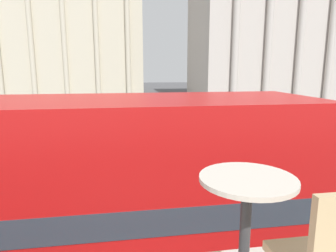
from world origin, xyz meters
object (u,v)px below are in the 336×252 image
double_decker_bus (12,207)px  plaza_building_left (69,32)px  cafe_dining_table (246,206)px  traffic_light_near (125,124)px  traffic_light_mid (233,108)px  pedestrian_black (58,130)px  plaza_building_right (303,33)px

double_decker_bus → plaza_building_left: size_ratio=0.40×
double_decker_bus → cafe_dining_table: (2.76, -3.71, 1.60)m
traffic_light_near → traffic_light_mid: 9.68m
double_decker_bus → traffic_light_mid: (9.78, 14.52, -0.29)m
double_decker_bus → traffic_light_mid: bearing=58.7°
cafe_dining_table → pedestrian_black: cafe_dining_table is taller
cafe_dining_table → plaza_building_left: 61.06m
pedestrian_black → plaza_building_left: bearing=-138.1°
double_decker_bus → plaza_building_right: plaza_building_right is taller
cafe_dining_table → traffic_light_mid: bearing=68.9°
cafe_dining_table → pedestrian_black: (-4.73, 17.67, -3.02)m
cafe_dining_table → traffic_light_near: cafe_dining_table is taller
pedestrian_black → traffic_light_mid: bearing=127.4°
plaza_building_right → plaza_building_left: bearing=157.3°
plaza_building_right → pedestrian_black: 42.92m
plaza_building_left → pedestrian_black: plaza_building_left is taller
traffic_light_near → double_decker_bus: bearing=-104.2°
plaza_building_left → double_decker_bus: bearing=-82.5°
double_decker_bus → plaza_building_right: bearing=55.0°
traffic_light_mid → pedestrian_black: bearing=-177.3°
cafe_dining_table → plaza_building_right: bearing=57.3°
traffic_light_near → plaza_building_left: bearing=101.4°
double_decker_bus → traffic_light_mid: size_ratio=3.48×
plaza_building_left → traffic_light_near: (9.54, -47.47, -9.35)m
plaza_building_right → double_decker_bus: bearing=-127.6°
double_decker_bus → pedestrian_black: (-1.98, 13.96, -1.42)m
double_decker_bus → traffic_light_mid: double_decker_bus is taller
plaza_building_right → traffic_light_near: size_ratio=10.08×
cafe_dining_table → plaza_building_left: (-10.13, 59.73, 7.64)m
double_decker_bus → traffic_light_near: size_ratio=3.20×
plaza_building_left → traffic_light_mid: plaza_building_left is taller
plaza_building_left → traffic_light_mid: (17.16, -41.49, -9.52)m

